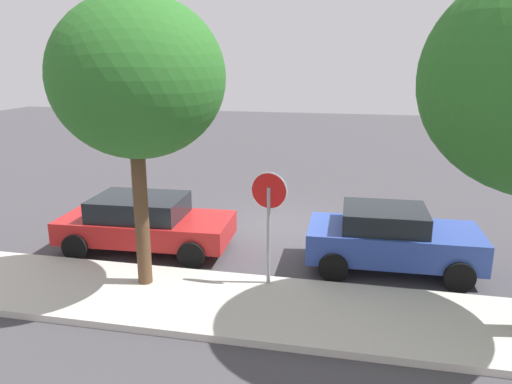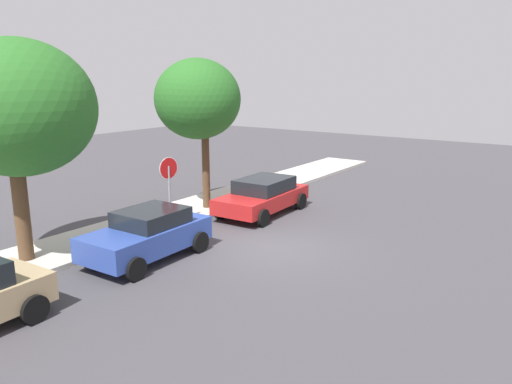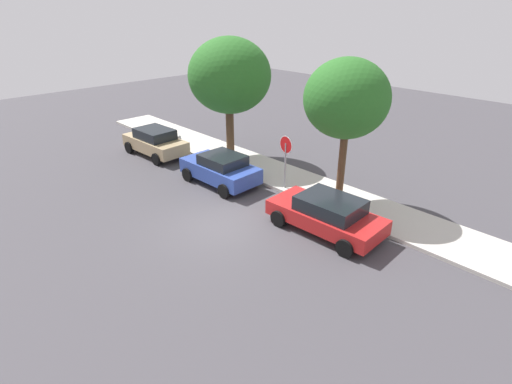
% 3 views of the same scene
% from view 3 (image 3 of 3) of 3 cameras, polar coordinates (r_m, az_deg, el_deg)
% --- Properties ---
extents(ground_plane, '(60.00, 60.00, 0.00)m').
position_cam_3_polar(ground_plane, '(15.27, -5.02, -4.56)').
color(ground_plane, '#423F44').
extents(sidewalk_curb, '(32.00, 2.55, 0.14)m').
position_cam_3_polar(sidewalk_curb, '(18.37, 6.97, 0.99)').
color(sidewalk_curb, beige).
rests_on(sidewalk_curb, ground_plane).
extents(stop_sign, '(0.76, 0.11, 2.52)m').
position_cam_3_polar(stop_sign, '(17.30, 4.25, 5.48)').
color(stop_sign, gray).
rests_on(stop_sign, ground_plane).
extents(parked_car_blue, '(3.85, 2.08, 1.45)m').
position_cam_3_polar(parked_car_blue, '(18.34, -5.09, 3.35)').
color(parked_car_blue, '#2D479E').
rests_on(parked_car_blue, ground_plane).
extents(parked_car_red, '(4.30, 2.21, 1.38)m').
position_cam_3_polar(parked_car_red, '(14.64, 10.07, -3.07)').
color(parked_car_red, red).
rests_on(parked_car_red, ground_plane).
extents(parked_car_tan, '(4.01, 2.07, 1.48)m').
position_cam_3_polar(parked_car_tan, '(22.59, -14.20, 6.99)').
color(parked_car_tan, tan).
rests_on(parked_car_tan, ground_plane).
extents(street_tree_near_corner, '(4.10, 4.10, 6.21)m').
position_cam_3_polar(street_tree_near_corner, '(20.44, -3.79, 16.19)').
color(street_tree_near_corner, '#513823').
rests_on(street_tree_near_corner, ground_plane).
extents(street_tree_mid_block, '(3.25, 3.25, 5.87)m').
position_cam_3_polar(street_tree_mid_block, '(15.73, 12.80, 12.79)').
color(street_tree_mid_block, '#513823').
rests_on(street_tree_mid_block, ground_plane).
extents(fire_hydrant, '(0.30, 0.22, 0.72)m').
position_cam_3_polar(fire_hydrant, '(23.70, -10.84, 7.15)').
color(fire_hydrant, '#A5A5A8').
rests_on(fire_hydrant, ground_plane).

